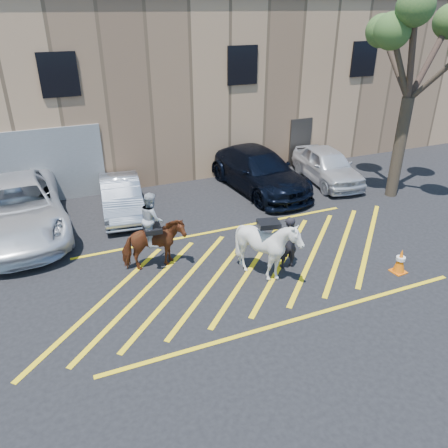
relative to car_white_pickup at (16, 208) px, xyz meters
name	(u,v)px	position (x,y,z in m)	size (l,w,h in m)	color
ground	(247,263)	(6.07, -4.67, -0.87)	(90.00, 90.00, 0.00)	black
car_white_pickup	(16,208)	(0.00, 0.00, 0.00)	(2.88, 6.24, 1.74)	silver
car_silver_sedan	(121,196)	(3.40, 0.20, -0.22)	(1.36, 3.90, 1.29)	#989CA6
car_blue_suv	(258,170)	(8.97, 0.39, -0.07)	(2.24, 5.50, 1.60)	black
car_white_suv	(327,165)	(12.04, 0.03, -0.15)	(1.69, 4.20, 1.43)	silver
handler	(288,242)	(7.03, -5.29, -0.08)	(0.58, 0.38, 1.58)	black
warehouse	(142,77)	(6.06, 7.33, 2.78)	(32.42, 10.20, 7.30)	tan
hatching_zone	(251,268)	(6.07, -4.97, -0.86)	(12.60, 5.12, 0.01)	yellow
mounted_bay	(153,239)	(3.54, -3.88, 0.07)	(1.78, 0.87, 2.31)	maroon
saddled_white	(268,248)	(6.26, -5.53, 0.06)	(1.82, 1.96, 1.84)	silver
traffic_cone	(400,261)	(9.81, -6.76, -0.50)	(0.42, 0.42, 0.73)	#E55F09
tree	(419,40)	(13.54, -2.24, 4.82)	(3.99, 4.37, 7.31)	#443929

